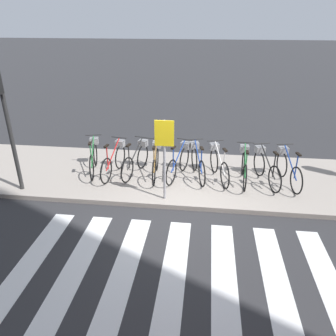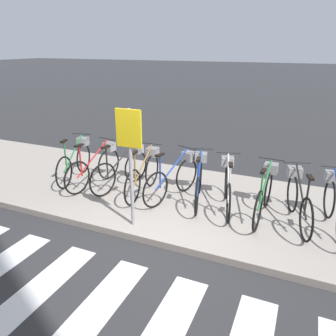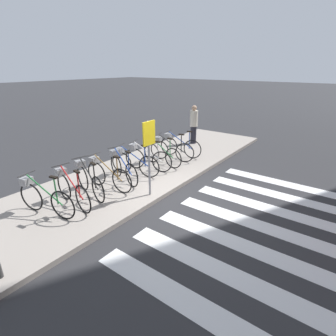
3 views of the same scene
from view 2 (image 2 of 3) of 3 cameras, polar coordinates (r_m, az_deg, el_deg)
The scene contains 13 objects.
ground_plane at distance 5.40m, azimuth -3.08°, elevation -13.32°, with size 120.00×120.00×0.00m, color #2D2D30.
sidewalk at distance 6.68m, azimuth 3.23°, elevation -5.61°, with size 14.30×3.30×0.12m.
parked_bicycle_0 at distance 7.73m, azimuth -15.76°, elevation 1.43°, with size 0.53×1.64×1.03m.
parked_bicycle_1 at distance 7.26m, azimuth -12.35°, elevation 0.49°, with size 0.46×1.66×1.03m.
parked_bicycle_2 at distance 7.03m, azimuth -7.82°, elevation 0.12°, with size 0.57×1.63×1.03m.
parked_bicycle_3 at distance 6.71m, azimuth -4.10°, elevation -0.75°, with size 0.46×1.67×1.03m.
parked_bicycle_4 at distance 6.50m, azimuth 1.20°, elevation -1.43°, with size 0.61×1.62×1.03m.
parked_bicycle_5 at distance 6.38m, azimuth 5.44°, elevation -1.96°, with size 0.58×1.63×1.03m.
parked_bicycle_6 at distance 6.20m, azimuth 10.33°, elevation -2.90°, with size 0.61×1.62×1.03m.
parked_bicycle_7 at distance 6.05m, azimuth 16.50°, elevation -4.09°, with size 0.46×1.67×1.03m.
parked_bicycle_8 at distance 6.02m, azimuth 21.72°, elevation -4.85°, with size 0.60×1.62×1.03m.
parked_bicycle_9 at distance 6.07m, azimuth 27.16°, elevation -5.55°, with size 0.48×1.65×1.03m.
sign_post at distance 5.19m, azimuth -6.67°, elevation 3.34°, with size 0.44×0.07×1.99m.
Camera 2 is at (2.04, -3.98, 3.01)m, focal length 35.00 mm.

